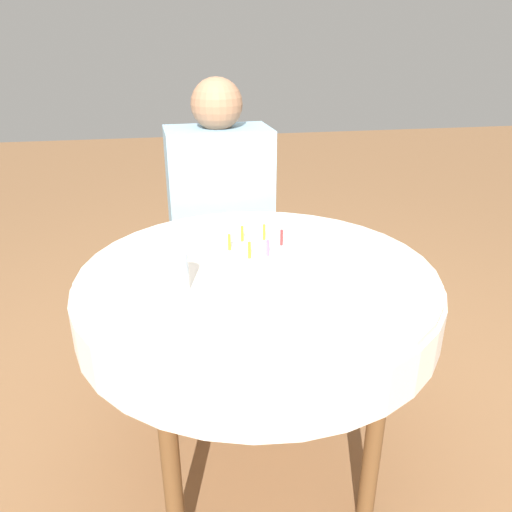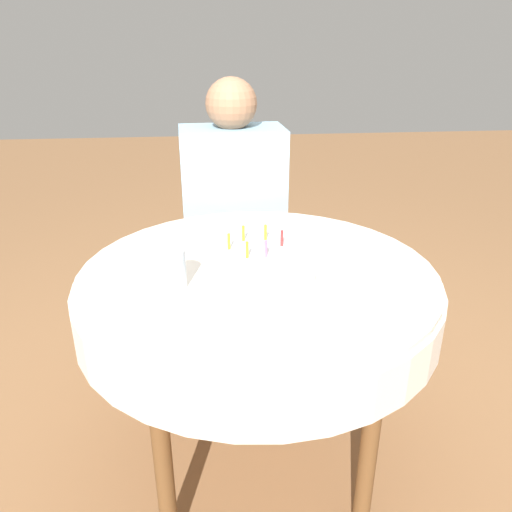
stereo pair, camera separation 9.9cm
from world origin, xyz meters
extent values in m
plane|color=#8C603D|center=(0.00, 0.00, 0.00)|extent=(12.00, 12.00, 0.00)
cylinder|color=silver|center=(0.00, 0.00, 0.71)|extent=(1.02, 1.02, 0.02)
cylinder|color=silver|center=(0.00, 0.00, 0.64)|extent=(1.04, 1.04, 0.13)
cylinder|color=brown|center=(-0.28, -0.28, 0.35)|extent=(0.05, 0.05, 0.70)
cylinder|color=brown|center=(0.28, -0.28, 0.35)|extent=(0.05, 0.05, 0.70)
cylinder|color=brown|center=(-0.28, 0.28, 0.35)|extent=(0.05, 0.05, 0.70)
cylinder|color=brown|center=(0.28, 0.28, 0.35)|extent=(0.05, 0.05, 0.70)
cube|color=brown|center=(-0.03, 0.73, 0.45)|extent=(0.39, 0.39, 0.04)
cube|color=brown|center=(-0.04, 0.91, 0.69)|extent=(0.34, 0.05, 0.44)
cylinder|color=brown|center=(-0.18, 0.56, 0.21)|extent=(0.04, 0.04, 0.43)
cylinder|color=brown|center=(0.14, 0.58, 0.21)|extent=(0.04, 0.04, 0.43)
cylinder|color=brown|center=(-0.20, 0.89, 0.21)|extent=(0.04, 0.04, 0.43)
cylinder|color=brown|center=(0.12, 0.90, 0.21)|extent=(0.04, 0.04, 0.43)
cylinder|color=#9E7051|center=(-0.12, 0.55, 0.23)|extent=(0.09, 0.09, 0.47)
cylinder|color=#9E7051|center=(0.08, 0.56, 0.23)|extent=(0.09, 0.09, 0.47)
cube|color=#8CB7D1|center=(-0.03, 0.73, 0.73)|extent=(0.43, 0.28, 0.53)
sphere|color=#9E7051|center=(-0.03, 0.73, 1.09)|extent=(0.20, 0.20, 0.20)
cube|color=white|center=(-0.01, -0.01, 0.76)|extent=(0.28, 0.28, 0.07)
cylinder|color=red|center=(0.07, -0.01, 0.82)|extent=(0.01, 0.01, 0.05)
cylinder|color=gold|center=(0.03, 0.04, 0.82)|extent=(0.01, 0.01, 0.05)
cylinder|color=gold|center=(-0.04, 0.04, 0.82)|extent=(0.01, 0.01, 0.05)
cylinder|color=gold|center=(-0.08, -0.01, 0.82)|extent=(0.01, 0.01, 0.05)
cylinder|color=gold|center=(-0.04, -0.08, 0.82)|extent=(0.01, 0.01, 0.05)
cylinder|color=#D166B2|center=(0.01, -0.07, 0.82)|extent=(0.01, 0.01, 0.05)
cylinder|color=silver|center=(-0.23, -0.09, 0.77)|extent=(0.07, 0.07, 0.11)
camera|label=1|loc=(-0.23, -1.27, 1.33)|focal=35.00mm
camera|label=2|loc=(-0.13, -1.28, 1.33)|focal=35.00mm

